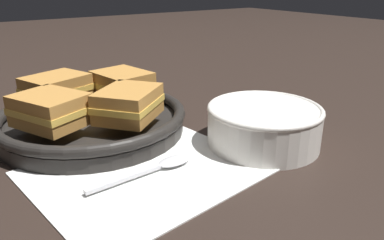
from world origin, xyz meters
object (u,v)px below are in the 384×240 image
at_px(skillet, 93,121).
at_px(soup_bowl, 264,123).
at_px(spoon, 161,165).
at_px(sandwich_far_left, 51,110).
at_px(sandwich_near_left, 122,84).
at_px(sandwich_near_right, 56,89).
at_px(sandwich_far_right, 129,104).

bearing_deg(skillet, soup_bowl, -44.15).
relative_size(spoon, sandwich_far_left, 1.26).
distance_m(sandwich_near_left, sandwich_far_left, 0.16).
xyz_separation_m(soup_bowl, sandwich_near_right, (-0.23, 0.27, 0.03)).
bearing_deg(sandwich_far_right, spoon, -93.35).
distance_m(soup_bowl, spoon, 0.18).
relative_size(sandwich_far_left, sandwich_far_right, 0.97).
bearing_deg(sandwich_near_right, sandwich_far_left, -109.77).
xyz_separation_m(sandwich_near_right, sandwich_far_right, (0.07, -0.14, 0.00)).
xyz_separation_m(skillet, sandwich_far_right, (0.03, -0.07, 0.04)).
relative_size(spoon, sandwich_near_left, 1.38).
distance_m(sandwich_near_left, sandwich_near_right, 0.11).
xyz_separation_m(sandwich_far_left, sandwich_far_right, (0.11, -0.04, 0.00)).
bearing_deg(spoon, sandwich_far_right, 82.50).
xyz_separation_m(skillet, sandwich_near_left, (0.07, 0.03, 0.04)).
bearing_deg(sandwich_far_left, sandwich_near_right, 70.23).
height_order(spoon, sandwich_far_left, sandwich_far_left).
xyz_separation_m(skillet, sandwich_near_right, (-0.03, 0.07, 0.04)).
bearing_deg(sandwich_near_right, spoon, -76.24).
bearing_deg(skillet, sandwich_near_left, 25.23).
height_order(soup_bowl, spoon, soup_bowl).
height_order(skillet, sandwich_near_right, sandwich_near_right).
height_order(skillet, sandwich_far_right, sandwich_far_right).
height_order(sandwich_near_left, sandwich_far_right, same).
bearing_deg(sandwich_far_left, skillet, 25.23).
bearing_deg(sandwich_near_left, sandwich_far_right, -109.77).
xyz_separation_m(soup_bowl, sandwich_far_left, (-0.27, 0.16, 0.03)).
bearing_deg(sandwich_far_right, soup_bowl, -36.37).
xyz_separation_m(soup_bowl, sandwich_far_right, (-0.17, 0.12, 0.03)).
bearing_deg(spoon, soup_bowl, -9.21).
height_order(sandwich_near_left, sandwich_far_left, same).
relative_size(spoon, sandwich_near_right, 1.29).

